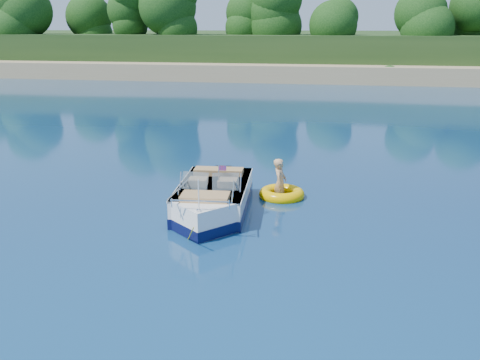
{
  "coord_description": "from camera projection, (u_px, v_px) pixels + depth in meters",
  "views": [
    {
      "loc": [
        2.6,
        -12.84,
        4.86
      ],
      "look_at": [
        0.07,
        0.81,
        0.85
      ],
      "focal_mm": 40.0,
      "sensor_mm": 36.0,
      "label": 1
    }
  ],
  "objects": [
    {
      "name": "motorboat",
      "position": [
        212.0,
        201.0,
        14.33
      ],
      "size": [
        2.09,
        5.13,
        1.71
      ],
      "rotation": [
        0.0,
        0.0,
        0.08
      ],
      "color": "white",
      "rests_on": "ground"
    },
    {
      "name": "treeline",
      "position": [
        316.0,
        18.0,
        51.13
      ],
      "size": [
        150.0,
        7.12,
        8.19
      ],
      "color": "#321E10",
      "rests_on": "ground"
    },
    {
      "name": "ground",
      "position": [
        232.0,
        220.0,
        13.93
      ],
      "size": [
        160.0,
        160.0,
        0.0
      ],
      "primitive_type": "plane",
      "color": "#091C42",
      "rests_on": "ground"
    },
    {
      "name": "shoreline",
      "position": [
        322.0,
        55.0,
        73.9
      ],
      "size": [
        170.0,
        59.0,
        6.0
      ],
      "color": "#9B865A",
      "rests_on": "ground"
    },
    {
      "name": "boy",
      "position": [
        280.0,
        196.0,
        15.85
      ],
      "size": [
        0.41,
        0.85,
        1.63
      ],
      "primitive_type": "imported",
      "rotation": [
        0.0,
        -0.17,
        1.52
      ],
      "color": "tan",
      "rests_on": "ground"
    },
    {
      "name": "tow_tube",
      "position": [
        282.0,
        194.0,
        15.74
      ],
      "size": [
        1.76,
        1.76,
        0.36
      ],
      "rotation": [
        0.0,
        0.0,
        -0.4
      ],
      "color": "#FFBF00",
      "rests_on": "ground"
    }
  ]
}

